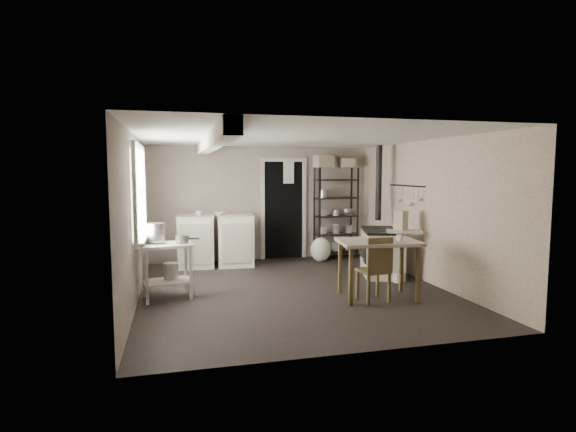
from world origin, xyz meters
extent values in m
plane|color=black|center=(0.00, 0.00, 0.00)|extent=(5.00, 5.00, 0.00)
plane|color=white|center=(0.00, 0.00, 2.30)|extent=(5.00, 5.00, 0.00)
cube|color=#9F9487|center=(0.00, 2.50, 1.15)|extent=(4.50, 0.02, 2.30)
cube|color=#9F9487|center=(0.00, -2.50, 1.15)|extent=(4.50, 0.02, 2.30)
cube|color=#9F9487|center=(-2.25, 0.00, 1.15)|extent=(0.02, 5.00, 2.30)
cube|color=#9F9487|center=(2.25, 0.00, 1.15)|extent=(0.02, 5.00, 2.30)
cylinder|color=#B3B3B6|center=(-1.99, 0.01, 0.94)|extent=(0.26, 0.26, 0.27)
cylinder|color=#B3B3B6|center=(-1.63, -0.07, 0.85)|extent=(0.22, 0.22, 0.10)
cylinder|color=#B3B3B6|center=(-1.80, 0.00, 0.39)|extent=(0.25, 0.25, 0.23)
imported|color=white|center=(-0.93, 1.96, 0.96)|extent=(0.38, 0.38, 0.07)
imported|color=white|center=(-1.30, 1.92, 0.97)|extent=(0.15, 0.15, 0.09)
imported|color=white|center=(1.28, 2.36, 1.37)|extent=(0.09, 0.09, 0.20)
cube|color=#BEB399|center=(1.27, 2.33, 2.01)|extent=(0.39, 0.35, 0.24)
cube|color=#BEB399|center=(1.76, 2.28, 1.99)|extent=(0.31, 0.30, 0.19)
cube|color=#BEB399|center=(1.84, 0.08, 1.01)|extent=(0.18, 0.24, 0.32)
imported|color=white|center=(1.31, -0.88, 0.80)|extent=(0.12, 0.12, 0.09)
ellipsoid|color=silver|center=(1.08, 1.91, 0.24)|extent=(0.44, 0.39, 0.49)
cylinder|color=white|center=(1.75, 0.00, 0.08)|extent=(0.13, 0.13, 0.15)
camera|label=1|loc=(-1.71, -6.50, 1.79)|focal=28.00mm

